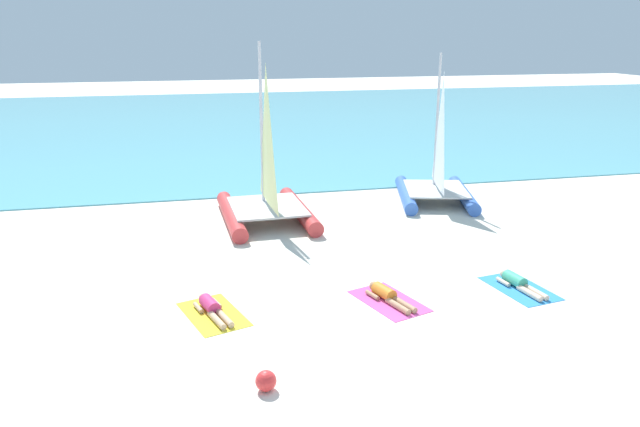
# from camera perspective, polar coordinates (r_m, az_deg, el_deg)

# --- Properties ---
(ground_plane) EXTENTS (120.00, 120.00, 0.00)m
(ground_plane) POSITION_cam_1_polar(r_m,az_deg,el_deg) (21.36, -2.76, 0.40)
(ground_plane) COLOR silver
(ocean_water) EXTENTS (120.00, 40.00, 0.05)m
(ocean_water) POSITION_cam_1_polar(r_m,az_deg,el_deg) (42.77, -8.10, 8.59)
(ocean_water) COLOR #5BB2C1
(ocean_water) RESTS_ON ground
(sailboat_red) EXTENTS (2.96, 4.49, 5.74)m
(sailboat_red) POSITION_cam_1_polar(r_m,az_deg,el_deg) (19.84, -5.09, 1.63)
(sailboat_red) COLOR #CC3838
(sailboat_red) RESTS_ON ground
(sailboat_blue) EXTENTS (3.58, 4.61, 5.31)m
(sailboat_blue) POSITION_cam_1_polar(r_m,az_deg,el_deg) (22.53, 10.88, 3.06)
(sailboat_blue) COLOR blue
(sailboat_blue) RESTS_ON ground
(towel_left) EXTENTS (1.62, 2.14, 0.01)m
(towel_left) POSITION_cam_1_polar(r_m,az_deg,el_deg) (13.81, -10.02, -9.33)
(towel_left) COLOR yellow
(towel_left) RESTS_ON ground
(sunbather_left) EXTENTS (0.84, 1.54, 0.30)m
(sunbather_left) POSITION_cam_1_polar(r_m,az_deg,el_deg) (13.82, -10.15, -8.75)
(sunbather_left) COLOR #D83372
(sunbather_left) RESTS_ON towel_left
(towel_middle) EXTENTS (1.63, 2.15, 0.01)m
(towel_middle) POSITION_cam_1_polar(r_m,az_deg,el_deg) (14.31, 6.52, -8.20)
(towel_middle) COLOR #D84C99
(towel_middle) RESTS_ON ground
(sunbather_middle) EXTENTS (0.85, 1.54, 0.30)m
(sunbather_middle) POSITION_cam_1_polar(r_m,az_deg,el_deg) (14.31, 6.37, -7.65)
(sunbather_middle) COLOR orange
(sunbather_middle) RESTS_ON towel_middle
(towel_right) EXTENTS (1.39, 2.05, 0.01)m
(towel_right) POSITION_cam_1_polar(r_m,az_deg,el_deg) (15.67, 18.30, -6.71)
(towel_right) COLOR #338CD8
(towel_right) RESTS_ON ground
(sunbather_right) EXTENTS (0.65, 1.57, 0.30)m
(sunbather_right) POSITION_cam_1_polar(r_m,az_deg,el_deg) (15.66, 18.19, -6.21)
(sunbather_right) COLOR #3FB28C
(sunbather_right) RESTS_ON towel_right
(beach_ball) EXTENTS (0.38, 0.38, 0.38)m
(beach_ball) POSITION_cam_1_polar(r_m,az_deg,el_deg) (10.98, -5.12, -15.44)
(beach_ball) COLOR red
(beach_ball) RESTS_ON ground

